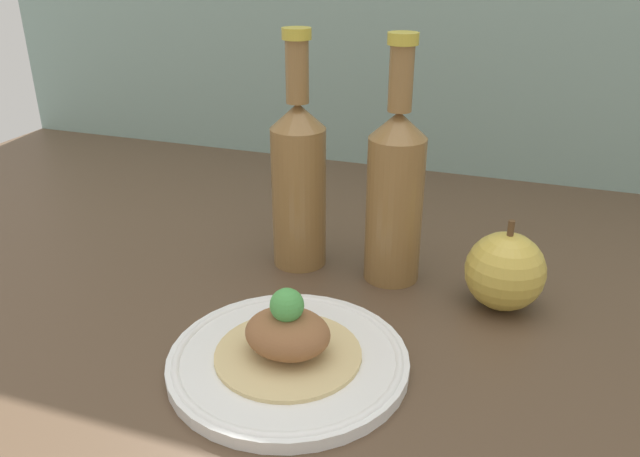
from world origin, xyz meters
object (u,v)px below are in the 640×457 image
at_px(plated_food, 288,336).
at_px(apple, 505,271).
at_px(plate, 288,359).
at_px(cider_bottle_right, 395,191).
at_px(cider_bottle_left, 299,179).

xyz_separation_m(plated_food, apple, (0.18, 0.18, 0.01)).
bearing_deg(plated_food, plate, 0.00).
height_order(plated_food, cider_bottle_right, cider_bottle_right).
distance_m(plate, cider_bottle_left, 0.23).
distance_m(plated_food, apple, 0.25).
height_order(plate, cider_bottle_right, cider_bottle_right).
bearing_deg(plated_food, cider_bottle_right, 76.24).
relative_size(plate, cider_bottle_right, 0.80).
relative_size(cider_bottle_left, cider_bottle_right, 1.00).
height_order(cider_bottle_right, apple, cider_bottle_right).
relative_size(plate, cider_bottle_left, 0.80).
relative_size(cider_bottle_left, apple, 2.75).
relative_size(plate, apple, 2.21).
height_order(plated_food, cider_bottle_left, cider_bottle_left).
xyz_separation_m(plated_food, cider_bottle_right, (0.05, 0.20, 0.07)).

